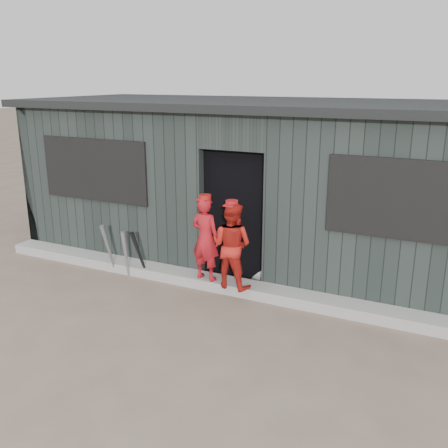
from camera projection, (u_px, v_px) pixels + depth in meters
The scene contains 9 objects.
ground at pixel (156, 347), 5.71m from camera, with size 80.00×80.00×0.00m, color brown.
curb at pixel (225, 284), 7.26m from camera, with size 8.00×0.36×0.15m, color #969692.
bat_left at pixel (109, 249), 7.72m from camera, with size 0.07×0.07×0.86m, color gray.
bat_mid at pixel (126, 254), 7.64m from camera, with size 0.07×0.07×0.74m, color gray.
bat_right at pixel (140, 254), 7.56m from camera, with size 0.07×0.07×0.82m, color black.
player_red_left at pixel (206, 238), 7.11m from camera, with size 0.45×0.30×1.23m, color #AE151D.
player_red_right at pixel (232, 245), 6.85m from camera, with size 0.59×0.46×1.22m, color red.
player_grey_back at pixel (268, 242), 7.34m from camera, with size 0.64×0.41×1.30m, color silver.
dugout at pixel (268, 182), 8.38m from camera, with size 8.30×3.30×2.62m.
Camera 1 is at (2.91, -4.24, 2.97)m, focal length 40.00 mm.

